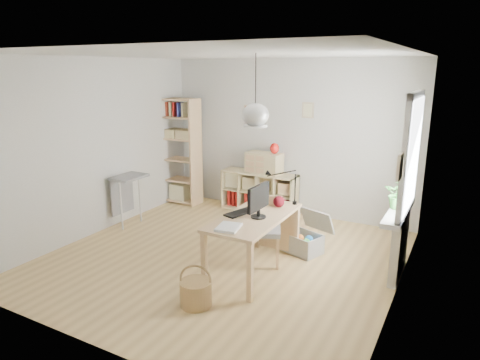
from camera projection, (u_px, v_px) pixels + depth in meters
The scene contains 20 objects.
ground at pixel (223, 257), 5.90m from camera, with size 4.50×4.50×0.00m, color tan.
room_shell at pixel (255, 115), 5.01m from camera, with size 4.50×4.50×4.50m.
window_unit at pixel (412, 155), 4.99m from camera, with size 0.07×1.16×1.46m.
radiator at pixel (399, 246), 5.30m from camera, with size 0.10×0.80×0.80m, color white.
windowsill at pixel (398, 212), 5.21m from camera, with size 0.22×1.20×0.06m, color white.
desk at pixel (254, 223), 5.35m from camera, with size 0.70×1.50×0.75m.
cube_shelf at pixel (259, 194), 7.81m from camera, with size 1.40×0.38×0.72m.
tall_bookshelf at pixel (179, 147), 8.10m from camera, with size 0.80×0.38×2.00m.
side_table at pixel (127, 186), 6.97m from camera, with size 0.40×0.55×0.85m.
chair at pixel (264, 226), 5.68m from camera, with size 0.57×0.57×0.89m.
wicker_basket at pixel (196, 292), 4.67m from camera, with size 0.35×0.35×0.49m.
storage_chest at pixel (304, 239), 6.07m from camera, with size 0.71×0.75×0.57m.
monitor at pixel (259, 199), 5.21m from camera, with size 0.19×0.47×0.41m.
keyboard at pixel (240, 213), 5.41m from camera, with size 0.17×0.45×0.02m, color black.
task_lamp at pixel (279, 181), 5.75m from camera, with size 0.42×0.16×0.45m.
yarn_ball at pixel (279, 202), 5.64m from camera, with size 0.15×0.15×0.15m, color #47090D.
paper_tray at pixel (229, 227), 4.89m from camera, with size 0.24×0.31×0.03m, color white.
drawer_chest at pixel (264, 163), 7.57m from camera, with size 0.65×0.30×0.37m, color #CBB885.
red_vase at pixel (274, 148), 7.41m from camera, with size 0.16×0.16×0.19m, color #A1120D.
potted_plant at pixel (399, 194), 5.21m from camera, with size 0.32×0.28×0.36m, color #2A6927.
Camera 1 is at (2.80, -4.67, 2.53)m, focal length 32.00 mm.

